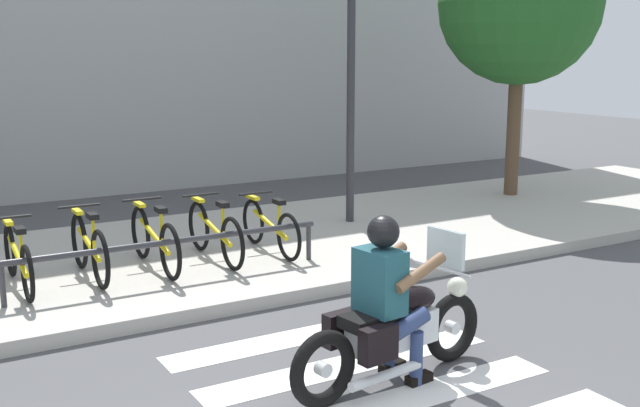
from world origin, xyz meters
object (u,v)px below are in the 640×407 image
object	(u,v)px
bicycle_3	(215,232)
bicycle_4	(270,227)
bicycle_2	(155,239)
bike_rack	(171,245)
rider	(387,289)
bicycle_1	(89,248)
bicycle_0	(18,259)
street_lamp	(351,73)
motorcycle	(394,330)
tree_near_rack	(520,4)

from	to	relation	value
bicycle_3	bicycle_4	world-z (taller)	bicycle_3
bicycle_2	bicycle_3	size ratio (longest dim) A/B	1.02
bike_rack	rider	bearing A→B (deg)	-78.03
bicycle_1	bicycle_0	bearing A→B (deg)	179.88
bicycle_3	street_lamp	size ratio (longest dim) A/B	0.44
bicycle_3	bike_rack	bearing A→B (deg)	-143.96
motorcycle	bicycle_4	size ratio (longest dim) A/B	1.28
bicycle_2	street_lamp	world-z (taller)	street_lamp
rider	street_lamp	size ratio (longest dim) A/B	0.37
rider	bicycle_2	world-z (taller)	rider
bicycle_3	bicycle_1	bearing A→B (deg)	-179.97
bicycle_0	bicycle_1	bearing A→B (deg)	-0.12
bicycle_3	tree_near_rack	bearing A→B (deg)	12.66
bike_rack	tree_near_rack	size ratio (longest dim) A/B	0.75
bicycle_1	street_lamp	bearing A→B (deg)	13.80
bicycle_1	bike_rack	bearing A→B (deg)	-36.01
rider	street_lamp	world-z (taller)	street_lamp
bicycle_3	bike_rack	world-z (taller)	bicycle_3
bicycle_2	bike_rack	bearing A→B (deg)	-90.00
bicycle_1	street_lamp	xyz separation A→B (m)	(4.15, 1.02, 1.86)
bicycle_0	bicycle_4	bearing A→B (deg)	-0.00
street_lamp	bike_rack	bearing A→B (deg)	-155.11
bicycle_2	bike_rack	size ratio (longest dim) A/B	0.48
rider	bicycle_0	distance (m)	4.36
rider	tree_near_rack	xyz separation A→B (m)	(6.40, 5.17, 2.66)
bicycle_2	bike_rack	world-z (taller)	bicycle_2
motorcycle	bicycle_4	distance (m)	3.82
motorcycle	bicycle_2	xyz separation A→B (m)	(-0.76, 3.74, 0.06)
bicycle_3	bicycle_4	size ratio (longest dim) A/B	1.06
motorcycle	bicycle_0	distance (m)	4.38
motorcycle	tree_near_rack	distance (m)	8.70
motorcycle	street_lamp	size ratio (longest dim) A/B	0.54
tree_near_rack	bicycle_2	bearing A→B (deg)	-168.66
bike_rack	tree_near_rack	bearing A→B (deg)	15.58
motorcycle	rider	size ratio (longest dim) A/B	1.45
rider	tree_near_rack	world-z (taller)	tree_near_rack
bicycle_1	bicycle_2	world-z (taller)	bicycle_1
bicycle_0	motorcycle	bearing A→B (deg)	-58.65
bike_rack	street_lamp	size ratio (longest dim) A/B	0.95
bicycle_1	bicycle_4	size ratio (longest dim) A/B	1.00
rider	bicycle_4	distance (m)	3.86
motorcycle	bicycle_2	distance (m)	3.81
motorcycle	bicycle_4	xyz separation A→B (m)	(0.77, 3.74, 0.03)
rider	tree_near_rack	bearing A→B (deg)	38.90
bicycle_1	bicycle_3	distance (m)	1.52
rider	street_lamp	bearing A→B (deg)	60.34
motorcycle	street_lamp	distance (m)	5.77
motorcycle	bicycle_2	world-z (taller)	motorcycle
bicycle_4	tree_near_rack	world-z (taller)	tree_near_rack
bicycle_2	tree_near_rack	size ratio (longest dim) A/B	0.36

